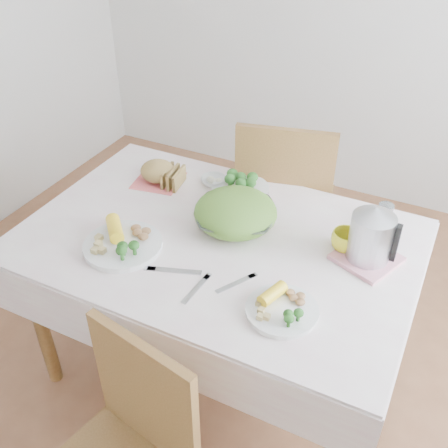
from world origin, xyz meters
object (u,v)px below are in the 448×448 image
at_px(dining_table, 218,309).
at_px(electric_kettle, 372,233).
at_px(dinner_plate_left, 123,246).
at_px(yellow_mug, 345,241).
at_px(chair_far, 285,211).
at_px(dinner_plate_right, 282,310).
at_px(salad_bowl, 235,218).

xyz_separation_m(dining_table, electric_kettle, (0.55, 0.12, 0.51)).
xyz_separation_m(dinner_plate_left, yellow_mug, (0.74, 0.36, 0.03)).
relative_size(dinner_plate_left, electric_kettle, 1.37).
height_order(chair_far, yellow_mug, chair_far).
bearing_deg(dinner_plate_left, dining_table, 37.15).
distance_m(dinner_plate_left, dinner_plate_right, 0.66).
bearing_deg(dinner_plate_right, salad_bowl, 133.04).
relative_size(dining_table, chair_far, 1.37).
xyz_separation_m(chair_far, electric_kettle, (0.52, -0.57, 0.42)).
relative_size(dinner_plate_left, dinner_plate_right, 1.24).
bearing_deg(salad_bowl, dinner_plate_right, -46.96).
xyz_separation_m(dinner_plate_right, electric_kettle, (0.18, 0.39, 0.11)).
distance_m(chair_far, salad_bowl, 0.69).
bearing_deg(yellow_mug, dining_table, -162.60).
xyz_separation_m(chair_far, dinner_plate_left, (-0.32, -0.91, 0.31)).
xyz_separation_m(chair_far, yellow_mug, (0.43, -0.55, 0.34)).
bearing_deg(yellow_mug, electric_kettle, -12.65).
relative_size(dining_table, salad_bowl, 4.56).
height_order(dining_table, chair_far, chair_far).
bearing_deg(chair_far, electric_kettle, 118.75).
relative_size(salad_bowl, electric_kettle, 1.41).
height_order(dinner_plate_left, electric_kettle, electric_kettle).
bearing_deg(salad_bowl, yellow_mug, 5.71).
distance_m(chair_far, dinner_plate_right, 1.06).
bearing_deg(electric_kettle, dinner_plate_left, -149.08).
relative_size(salad_bowl, dinner_plate_left, 1.04).
bearing_deg(chair_far, dining_table, 74.19).
bearing_deg(dining_table, electric_kettle, 12.72).
xyz_separation_m(dining_table, dinner_plate_left, (-0.29, -0.22, 0.40)).
distance_m(chair_far, electric_kettle, 0.88).
height_order(dinner_plate_left, dinner_plate_right, dinner_plate_left).
relative_size(yellow_mug, electric_kettle, 0.49).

